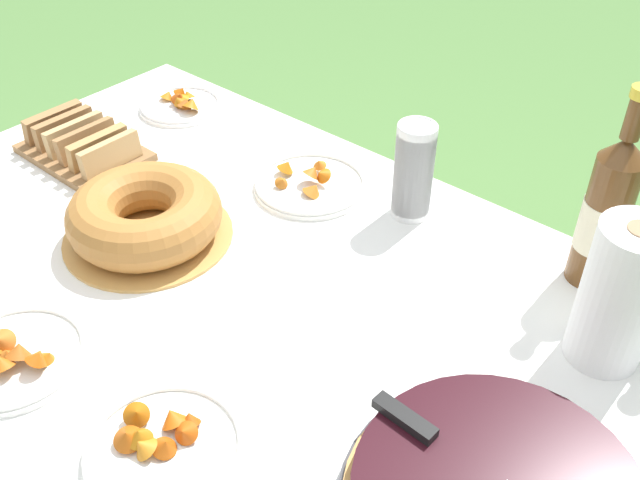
# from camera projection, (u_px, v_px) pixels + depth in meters

# --- Properties ---
(garden_table) EXTENTS (1.56, 0.99, 0.67)m
(garden_table) POSITION_uv_depth(u_px,v_px,m) (241.00, 322.00, 1.21)
(garden_table) COLOR brown
(garden_table) RESTS_ON ground_plane
(tablecloth) EXTENTS (1.57, 1.00, 0.10)m
(tablecloth) POSITION_uv_depth(u_px,v_px,m) (239.00, 301.00, 1.18)
(tablecloth) COLOR white
(tablecloth) RESTS_ON garden_table
(serving_knife) EXTENTS (0.38, 0.04, 0.01)m
(serving_knife) POSITION_uv_depth(u_px,v_px,m) (479.00, 471.00, 0.83)
(serving_knife) COLOR silver
(serving_knife) RESTS_ON berry_tart
(bundt_cake) EXTENTS (0.30, 0.30, 0.10)m
(bundt_cake) POSITION_uv_depth(u_px,v_px,m) (146.00, 215.00, 1.26)
(bundt_cake) COLOR tan
(bundt_cake) RESTS_ON tablecloth
(cup_stack) EXTENTS (0.07, 0.07, 0.19)m
(cup_stack) POSITION_uv_depth(u_px,v_px,m) (414.00, 171.00, 1.28)
(cup_stack) COLOR white
(cup_stack) RESTS_ON tablecloth
(cider_bottle_amber) EXTENTS (0.08, 0.08, 0.35)m
(cider_bottle_amber) POSITION_uv_depth(u_px,v_px,m) (606.00, 213.00, 1.12)
(cider_bottle_amber) COLOR brown
(cider_bottle_amber) RESTS_ON tablecloth
(snack_plate_near) EXTENTS (0.21, 0.21, 0.05)m
(snack_plate_near) POSITION_uv_depth(u_px,v_px,m) (162.00, 446.00, 0.92)
(snack_plate_near) COLOR white
(snack_plate_near) RESTS_ON tablecloth
(snack_plate_left) EXTENTS (0.19, 0.19, 0.05)m
(snack_plate_left) POSITION_uv_depth(u_px,v_px,m) (181.00, 104.00, 1.66)
(snack_plate_left) COLOR white
(snack_plate_left) RESTS_ON tablecloth
(snack_plate_right) EXTENTS (0.21, 0.21, 0.05)m
(snack_plate_right) POSITION_uv_depth(u_px,v_px,m) (13.00, 357.00, 1.04)
(snack_plate_right) COLOR white
(snack_plate_right) RESTS_ON tablecloth
(snack_plate_far) EXTENTS (0.22, 0.22, 0.06)m
(snack_plate_far) POSITION_uv_depth(u_px,v_px,m) (310.00, 184.00, 1.40)
(snack_plate_far) COLOR white
(snack_plate_far) RESTS_ON tablecloth
(paper_towel_roll) EXTENTS (0.11, 0.11, 0.23)m
(paper_towel_roll) POSITION_uv_depth(u_px,v_px,m) (620.00, 296.00, 0.99)
(paper_towel_roll) COLOR white
(paper_towel_roll) RESTS_ON tablecloth
(bread_board) EXTENTS (0.26, 0.18, 0.07)m
(bread_board) POSITION_uv_depth(u_px,v_px,m) (83.00, 145.00, 1.49)
(bread_board) COLOR olive
(bread_board) RESTS_ON tablecloth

